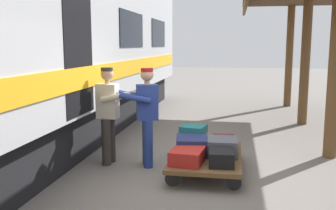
# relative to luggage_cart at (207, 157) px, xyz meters

# --- Properties ---
(ground_plane) EXTENTS (60.00, 60.00, 0.00)m
(ground_plane) POSITION_rel_luggage_cart_xyz_m (-0.12, 0.32, -0.25)
(ground_plane) COLOR slate
(luggage_cart) EXTENTS (1.13, 1.88, 0.29)m
(luggage_cart) POSITION_rel_luggage_cart_xyz_m (0.00, 0.00, 0.00)
(luggage_cart) COLOR brown
(luggage_cart) RESTS_ON ground_plane
(suitcase_maroon_trunk) EXTENTS (0.40, 0.50, 0.18)m
(suitcase_maroon_trunk) POSITION_rel_luggage_cart_xyz_m (-0.26, -0.52, 0.14)
(suitcase_maroon_trunk) COLOR maroon
(suitcase_maroon_trunk) RESTS_ON luggage_cart
(suitcase_navy_fabric) EXTENTS (0.58, 0.65, 0.28)m
(suitcase_navy_fabric) POSITION_rel_luggage_cart_xyz_m (0.26, 0.00, 0.18)
(suitcase_navy_fabric) COLOR navy
(suitcase_navy_fabric) RESTS_ON luggage_cart
(suitcase_slate_roller) EXTENTS (0.50, 0.56, 0.27)m
(suitcase_slate_roller) POSITION_rel_luggage_cart_xyz_m (-0.26, 0.00, 0.18)
(suitcase_slate_roller) COLOR #4C515B
(suitcase_slate_roller) RESTS_ON luggage_cart
(suitcase_red_plastic) EXTENTS (0.54, 0.66, 0.22)m
(suitcase_red_plastic) POSITION_rel_luggage_cart_xyz_m (0.26, 0.52, 0.15)
(suitcase_red_plastic) COLOR #AD231E
(suitcase_red_plastic) RESTS_ON luggage_cart
(suitcase_black_hardshell) EXTENTS (0.40, 0.54, 0.23)m
(suitcase_black_hardshell) POSITION_rel_luggage_cart_xyz_m (-0.26, 0.52, 0.16)
(suitcase_black_hardshell) COLOR black
(suitcase_black_hardshell) RESTS_ON luggage_cart
(suitcase_gray_aluminum) EXTENTS (0.43, 0.60, 0.22)m
(suitcase_gray_aluminum) POSITION_rel_luggage_cart_xyz_m (0.26, -0.52, 0.16)
(suitcase_gray_aluminum) COLOR #9EA0A5
(suitcase_gray_aluminum) RESTS_ON luggage_cart
(suitcase_teal_softside) EXTENTS (0.49, 0.51, 0.14)m
(suitcase_teal_softside) POSITION_rel_luggage_cart_xyz_m (0.28, -0.54, 0.34)
(suitcase_teal_softside) COLOR #1E666B
(suitcase_teal_softside) RESTS_ON suitcase_gray_aluminum
(porter_in_overalls) EXTENTS (0.73, 0.57, 1.70)m
(porter_in_overalls) POSITION_rel_luggage_cart_xyz_m (1.05, -0.12, 0.68)
(porter_in_overalls) COLOR navy
(porter_in_overalls) RESTS_ON ground_plane
(porter_by_door) EXTENTS (0.69, 0.46, 1.70)m
(porter_by_door) POSITION_rel_luggage_cart_xyz_m (1.72, -0.14, 0.68)
(porter_by_door) COLOR #332D28
(porter_by_door) RESTS_ON ground_plane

